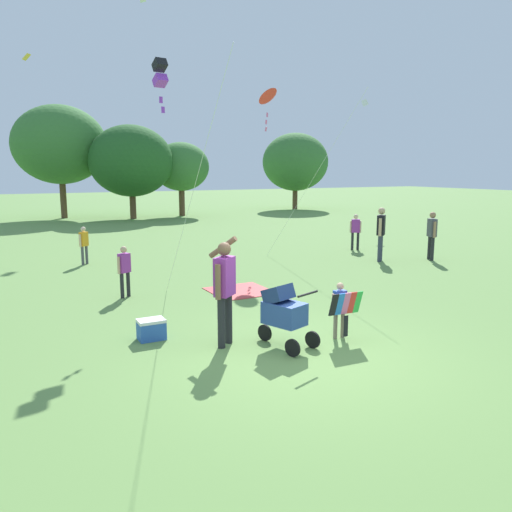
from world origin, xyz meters
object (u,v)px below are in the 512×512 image
person_kid_running (381,230)px  person_back_turned (84,242)px  person_sitting_far (356,229)px  person_adult_flyer (224,284)px  stroller (283,310)px  kite_adult_black (161,75)px  kite_orange_delta (268,98)px  cooler_box (151,329)px  child_with_butterfly_kite (341,305)px  picnic_blanket (240,291)px  person_red_shirt (124,267)px  person_couple_left (432,232)px

person_kid_running → person_back_turned: bearing=156.6°
person_sitting_far → person_kid_running: (-0.70, -2.14, 0.24)m
person_adult_flyer → stroller: (0.82, -0.49, -0.42)m
kite_adult_black → person_back_turned: size_ratio=4.56×
person_adult_flyer → kite_orange_delta: (4.78, 7.35, 4.06)m
stroller → person_kid_running: size_ratio=0.66×
person_adult_flyer → stroller: size_ratio=1.59×
person_back_turned → cooler_box: person_back_turned is taller
child_with_butterfly_kite → kite_adult_black: kite_adult_black is taller
kite_orange_delta → stroller: bearing=-116.8°
person_adult_flyer → stroller: 1.04m
person_kid_running → cooler_box: person_kid_running is taller
person_adult_flyer → cooler_box: (-0.99, 0.83, -0.85)m
person_adult_flyer → cooler_box: 1.55m
child_with_butterfly_kite → stroller: bearing=174.3°
picnic_blanket → kite_adult_black: bearing=153.5°
kite_orange_delta → child_with_butterfly_kite: bearing=-110.1°
child_with_butterfly_kite → picnic_blanket: bearing=91.0°
kite_orange_delta → person_adult_flyer: bearing=-123.0°
person_adult_flyer → cooler_box: bearing=140.0°
stroller → picnic_blanket: stroller is taller
stroller → person_red_shirt: (-1.55, 4.40, 0.08)m
picnic_blanket → child_with_butterfly_kite: bearing=-89.0°
kite_orange_delta → person_sitting_far: bearing=-5.8°
child_with_butterfly_kite → person_back_turned: 9.50m
person_red_shirt → person_couple_left: 9.75m
person_adult_flyer → person_kid_running: size_ratio=1.06×
person_red_shirt → kite_orange_delta: bearing=32.0°
stroller → person_couple_left: person_couple_left is taller
child_with_butterfly_kite → person_red_shirt: bearing=120.1°
person_sitting_far → person_couple_left: person_couple_left is taller
person_back_turned → kite_orange_delta: bearing=-11.3°
person_couple_left → person_kid_running: person_kid_running is taller
child_with_butterfly_kite → person_kid_running: (5.57, 5.46, 0.41)m
person_adult_flyer → person_sitting_far: bearing=40.7°
person_sitting_far → cooler_box: 11.05m
child_with_butterfly_kite → cooler_box: (-2.87, 1.42, -0.40)m
stroller → picnic_blanket: 3.90m
child_with_butterfly_kite → person_couple_left: 8.65m
cooler_box → person_adult_flyer: bearing=-40.0°
cooler_box → person_red_shirt: bearing=85.1°
person_couple_left → cooler_box: (-10.01, -3.45, -0.72)m
child_with_butterfly_kite → kite_orange_delta: kite_orange_delta is taller
person_adult_flyer → person_red_shirt: (-0.73, 3.91, -0.34)m
child_with_butterfly_kite → stroller: stroller is taller
picnic_blanket → person_adult_flyer: bearing=-119.2°
person_red_shirt → person_kid_running: bearing=6.7°
child_with_butterfly_kite → person_kid_running: bearing=44.4°
person_couple_left → person_adult_flyer: bearing=-154.6°
person_back_turned → cooler_box: bearing=-90.6°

